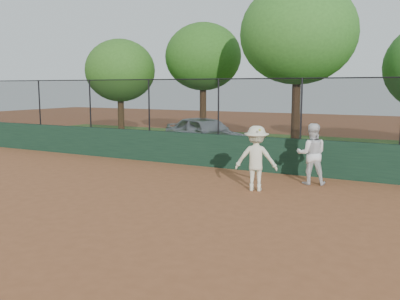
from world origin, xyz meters
The scene contains 10 objects.
ground centered at (0.00, 0.00, 0.00)m, with size 80.00×80.00×0.00m, color brown.
back_wall centered at (0.00, 6.00, 0.60)m, with size 26.00×0.20×1.20m, color #183523.
grass_strip centered at (0.00, 12.00, 0.00)m, with size 36.00×12.00×0.01m, color #2B4F18.
parked_car centered at (-2.94, 9.68, 0.79)m, with size 1.86×4.61×1.57m, color silver.
player_second centered at (3.19, 4.80, 0.92)m, with size 0.89×0.69×1.83m, color white.
player_main centered at (2.03, 3.23, 0.92)m, with size 1.32×0.96×1.83m.
fence_assembly centered at (-0.03, 6.00, 2.24)m, with size 26.00×0.06×2.00m.
tree_0 centered at (-9.27, 11.54, 3.78)m, with size 3.98×3.62×5.52m.
tree_1 centered at (-4.87, 13.07, 4.48)m, with size 4.15×3.78×6.29m.
tree_2 centered at (1.01, 10.50, 5.12)m, with size 4.97×4.52×7.29m.
Camera 1 is at (6.48, -8.35, 2.91)m, focal length 40.00 mm.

